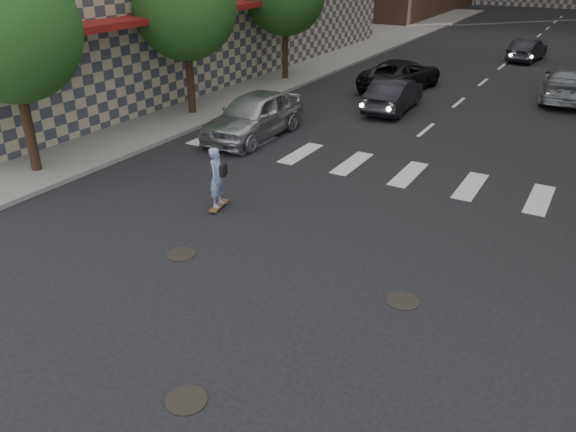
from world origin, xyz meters
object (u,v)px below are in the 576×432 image
at_px(skateboarder, 218,177).
at_px(traffic_car_b, 568,83).
at_px(silver_sedan, 254,115).
at_px(traffic_car_e, 527,50).
at_px(tree_b, 187,2).
at_px(tree_a, 12,24).
at_px(traffic_car_a, 394,94).
at_px(traffic_car_c, 401,74).

bearing_deg(skateboarder, traffic_car_b, 58.48).
distance_m(silver_sedan, traffic_car_e, 22.80).
bearing_deg(skateboarder, tree_b, 122.01).
relative_size(tree_a, silver_sedan, 1.31).
distance_m(tree_a, tree_b, 8.00).
xyz_separation_m(silver_sedan, traffic_car_a, (3.28, 6.35, -0.13)).
height_order(tree_a, skateboarder, tree_a).
height_order(tree_a, traffic_car_e, tree_a).
bearing_deg(traffic_car_e, traffic_car_c, 76.82).
bearing_deg(traffic_car_e, tree_a, 77.25).
relative_size(traffic_car_a, traffic_car_c, 0.82).
distance_m(skateboarder, traffic_car_e, 28.11).
bearing_deg(silver_sedan, traffic_car_a, 62.47).
bearing_deg(tree_a, traffic_car_a, 60.91).
bearing_deg(tree_b, traffic_car_c, 56.01).
bearing_deg(silver_sedan, traffic_car_e, 73.44).
bearing_deg(tree_a, traffic_car_e, 70.00).
distance_m(traffic_car_b, traffic_car_c, 7.84).
height_order(tree_a, traffic_car_a, tree_a).
xyz_separation_m(tree_b, traffic_car_a, (7.24, 5.01, -3.92)).
bearing_deg(traffic_car_e, tree_b, 70.42).
bearing_deg(skateboarder, traffic_car_e, 72.12).
bearing_deg(tree_a, traffic_car_c, 70.29).
bearing_deg(traffic_car_e, traffic_car_b, 116.42).
height_order(silver_sedan, traffic_car_c, silver_sedan).
xyz_separation_m(skateboarder, traffic_car_c, (-0.57, 16.40, -0.19)).
bearing_deg(traffic_car_a, tree_b, 31.25).
bearing_deg(traffic_car_a, traffic_car_b, -141.42).
height_order(silver_sedan, traffic_car_a, silver_sedan).
bearing_deg(skateboarder, tree_a, 175.35).
height_order(tree_b, silver_sedan, tree_b).
bearing_deg(traffic_car_a, silver_sedan, 59.23).
relative_size(skateboarder, silver_sedan, 0.36).
bearing_deg(tree_a, skateboarder, 5.66).
bearing_deg(traffic_car_b, traffic_car_e, -73.79).
distance_m(tree_b, traffic_car_b, 17.94).
relative_size(skateboarder, traffic_car_b, 0.33).
distance_m(traffic_car_b, traffic_car_e, 10.24).
xyz_separation_m(tree_a, traffic_car_a, (7.24, 13.01, -3.92)).
bearing_deg(silver_sedan, traffic_car_b, 51.09).
relative_size(traffic_car_b, traffic_car_c, 1.02).
height_order(tree_b, traffic_car_b, tree_b).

